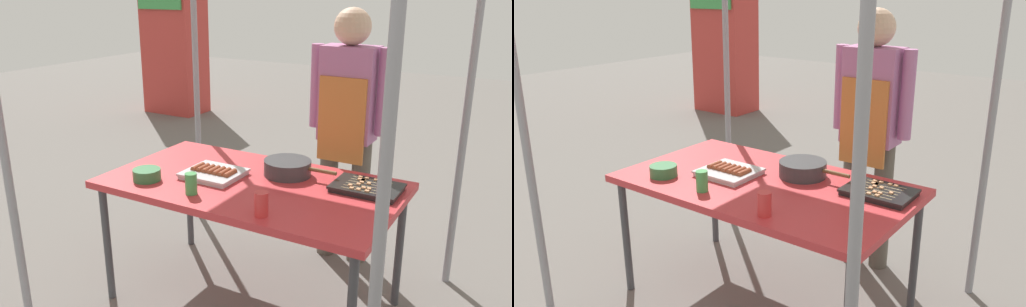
{
  "view_description": "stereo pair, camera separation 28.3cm",
  "coord_description": "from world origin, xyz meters",
  "views": [
    {
      "loc": [
        1.36,
        -2.28,
        1.77
      ],
      "look_at": [
        0.0,
        0.05,
        0.9
      ],
      "focal_mm": 36.35,
      "sensor_mm": 36.0,
      "label": 1
    },
    {
      "loc": [
        1.59,
        -2.13,
        1.77
      ],
      "look_at": [
        0.0,
        0.05,
        0.9
      ],
      "focal_mm": 36.35,
      "sensor_mm": 36.0,
      "label": 2
    }
  ],
  "objects": [
    {
      "name": "cooking_wok",
      "position": [
        0.12,
        0.2,
        0.8
      ],
      "size": [
        0.43,
        0.27,
        0.09
      ],
      "color": "#38383A",
      "rests_on": "stall_table"
    },
    {
      "name": "vendor_woman",
      "position": [
        0.26,
        0.76,
        0.99
      ],
      "size": [
        0.52,
        0.23,
        1.66
      ],
      "rotation": [
        0.0,
        0.0,
        3.14
      ],
      "color": "#595147",
      "rests_on": "ground"
    },
    {
      "name": "drink_cup_near_edge",
      "position": [
        -0.18,
        -0.3,
        0.81
      ],
      "size": [
        0.06,
        0.06,
        0.11
      ],
      "primitive_type": "cylinder",
      "color": "#3F994C",
      "rests_on": "stall_table"
    },
    {
      "name": "tray_meat_skewers",
      "position": [
        0.59,
        0.19,
        0.77
      ],
      "size": [
        0.35,
        0.25,
        0.04
      ],
      "color": "black",
      "rests_on": "stall_table"
    },
    {
      "name": "condiment_bowl",
      "position": [
        -0.52,
        -0.26,
        0.78
      ],
      "size": [
        0.15,
        0.15,
        0.06
      ],
      "primitive_type": "cylinder",
      "color": "#33723F",
      "rests_on": "stall_table"
    },
    {
      "name": "drink_cup_by_wok",
      "position": [
        0.26,
        -0.35,
        0.81
      ],
      "size": [
        0.07,
        0.07,
        0.12
      ],
      "primitive_type": "cylinder",
      "color": "red",
      "rests_on": "stall_table"
    },
    {
      "name": "neighbor_stall_left",
      "position": [
        -3.44,
        3.65,
        1.04
      ],
      "size": [
        0.82,
        0.58,
        2.07
      ],
      "color": "#BF3833",
      "rests_on": "ground"
    },
    {
      "name": "ground_plane",
      "position": [
        0.0,
        0.0,
        0.0
      ],
      "size": [
        18.0,
        18.0,
        0.0
      ],
      "primitive_type": "plane",
      "color": "#66605B"
    },
    {
      "name": "tray_grilled_sausages",
      "position": [
        -0.23,
        -0.03,
        0.77
      ],
      "size": [
        0.31,
        0.29,
        0.05
      ],
      "color": "silver",
      "rests_on": "stall_table"
    },
    {
      "name": "stall_table",
      "position": [
        0.0,
        0.0,
        0.7
      ],
      "size": [
        1.6,
        0.9,
        0.75
      ],
      "color": "#C63338",
      "rests_on": "ground"
    }
  ]
}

